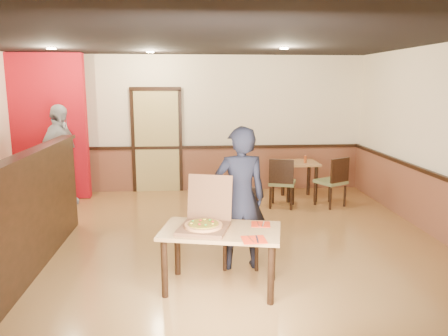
{
  "coord_description": "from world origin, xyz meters",
  "views": [
    {
      "loc": [
        -0.1,
        -5.58,
        2.24
      ],
      "look_at": [
        0.33,
        0.0,
        1.15
      ],
      "focal_mm": 35.0,
      "sensor_mm": 36.0,
      "label": 1
    }
  ],
  "objects_px": {
    "main_table": "(221,239)",
    "diner_chair": "(240,223)",
    "side_chair_right": "(333,180)",
    "side_table": "(299,171)",
    "passerby": "(60,156)",
    "diner": "(240,199)",
    "condiment": "(305,159)",
    "pizza_box": "(205,222)",
    "side_chair_left": "(282,181)"
  },
  "relations": [
    {
      "from": "side_table",
      "to": "pizza_box",
      "type": "bearing_deg",
      "value": -118.21
    },
    {
      "from": "side_table",
      "to": "side_chair_right",
      "type": "bearing_deg",
      "value": -51.61
    },
    {
      "from": "diner_chair",
      "to": "side_table",
      "type": "relative_size",
      "value": 1.28
    },
    {
      "from": "main_table",
      "to": "side_chair_left",
      "type": "distance_m",
      "value": 3.36
    },
    {
      "from": "diner",
      "to": "passerby",
      "type": "distance_m",
      "value": 4.2
    },
    {
      "from": "pizza_box",
      "to": "condiment",
      "type": "relative_size",
      "value": 5.1
    },
    {
      "from": "diner_chair",
      "to": "passerby",
      "type": "relative_size",
      "value": 0.5
    },
    {
      "from": "side_table",
      "to": "passerby",
      "type": "relative_size",
      "value": 0.39
    },
    {
      "from": "main_table",
      "to": "pizza_box",
      "type": "height_order",
      "value": "pizza_box"
    },
    {
      "from": "passerby",
      "to": "condiment",
      "type": "xyz_separation_m",
      "value": [
        4.56,
        0.08,
        -0.13
      ]
    },
    {
      "from": "side_table",
      "to": "condiment",
      "type": "height_order",
      "value": "condiment"
    },
    {
      "from": "side_chair_right",
      "to": "passerby",
      "type": "distance_m",
      "value": 4.99
    },
    {
      "from": "diner_chair",
      "to": "side_table",
      "type": "xyz_separation_m",
      "value": [
        1.5,
        3.0,
        0.04
      ]
    },
    {
      "from": "diner_chair",
      "to": "side_chair_left",
      "type": "bearing_deg",
      "value": 72.19
    },
    {
      "from": "diner_chair",
      "to": "passerby",
      "type": "distance_m",
      "value": 4.13
    },
    {
      "from": "side_chair_right",
      "to": "pizza_box",
      "type": "xyz_separation_m",
      "value": [
        -2.45,
        -3.05,
        0.25
      ]
    },
    {
      "from": "diner_chair",
      "to": "pizza_box",
      "type": "distance_m",
      "value": 0.84
    },
    {
      "from": "side_chair_right",
      "to": "passerby",
      "type": "relative_size",
      "value": 0.49
    },
    {
      "from": "main_table",
      "to": "passerby",
      "type": "bearing_deg",
      "value": 139.41
    },
    {
      "from": "passerby",
      "to": "pizza_box",
      "type": "height_order",
      "value": "passerby"
    },
    {
      "from": "side_chair_right",
      "to": "diner",
      "type": "xyz_separation_m",
      "value": [
        -2.0,
        -2.54,
        0.37
      ]
    },
    {
      "from": "side_chair_right",
      "to": "passerby",
      "type": "height_order",
      "value": "passerby"
    },
    {
      "from": "main_table",
      "to": "passerby",
      "type": "distance_m",
      "value": 4.45
    },
    {
      "from": "main_table",
      "to": "condiment",
      "type": "distance_m",
      "value": 4.07
    },
    {
      "from": "diner",
      "to": "pizza_box",
      "type": "bearing_deg",
      "value": 43.53
    },
    {
      "from": "diner_chair",
      "to": "side_chair_left",
      "type": "height_order",
      "value": "diner_chair"
    },
    {
      "from": "condiment",
      "to": "side_table",
      "type": "bearing_deg",
      "value": 131.22
    },
    {
      "from": "diner_chair",
      "to": "passerby",
      "type": "xyz_separation_m",
      "value": [
        -2.98,
        2.83,
        0.42
      ]
    },
    {
      "from": "diner",
      "to": "condiment",
      "type": "height_order",
      "value": "diner"
    },
    {
      "from": "main_table",
      "to": "diner",
      "type": "height_order",
      "value": "diner"
    },
    {
      "from": "side_chair_left",
      "to": "pizza_box",
      "type": "height_order",
      "value": "pizza_box"
    },
    {
      "from": "passerby",
      "to": "condiment",
      "type": "distance_m",
      "value": 4.56
    },
    {
      "from": "diner_chair",
      "to": "diner",
      "type": "relative_size",
      "value": 0.54
    },
    {
      "from": "side_chair_right",
      "to": "side_table",
      "type": "distance_m",
      "value": 0.78
    },
    {
      "from": "main_table",
      "to": "pizza_box",
      "type": "distance_m",
      "value": 0.25
    },
    {
      "from": "side_chair_right",
      "to": "side_table",
      "type": "height_order",
      "value": "side_chair_right"
    },
    {
      "from": "main_table",
      "to": "passerby",
      "type": "height_order",
      "value": "passerby"
    },
    {
      "from": "diner",
      "to": "diner_chair",
      "type": "bearing_deg",
      "value": -104.29
    },
    {
      "from": "main_table",
      "to": "diner",
      "type": "relative_size",
      "value": 0.8
    },
    {
      "from": "side_chair_right",
      "to": "side_chair_left",
      "type": "bearing_deg",
      "value": -28.7
    },
    {
      "from": "side_table",
      "to": "passerby",
      "type": "distance_m",
      "value": 4.49
    },
    {
      "from": "main_table",
      "to": "diner_chair",
      "type": "distance_m",
      "value": 0.76
    },
    {
      "from": "condiment",
      "to": "pizza_box",
      "type": "bearing_deg",
      "value": -119.86
    },
    {
      "from": "main_table",
      "to": "side_chair_left",
      "type": "height_order",
      "value": "side_chair_left"
    },
    {
      "from": "diner",
      "to": "condiment",
      "type": "relative_size",
      "value": 12.42
    },
    {
      "from": "side_table",
      "to": "diner",
      "type": "distance_m",
      "value": 3.51
    },
    {
      "from": "passerby",
      "to": "condiment",
      "type": "height_order",
      "value": "passerby"
    },
    {
      "from": "main_table",
      "to": "passerby",
      "type": "xyz_separation_m",
      "value": [
        -2.68,
        3.53,
        0.36
      ]
    },
    {
      "from": "side_chair_left",
      "to": "condiment",
      "type": "distance_m",
      "value": 0.82
    },
    {
      "from": "side_chair_right",
      "to": "diner",
      "type": "distance_m",
      "value": 3.26
    }
  ]
}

